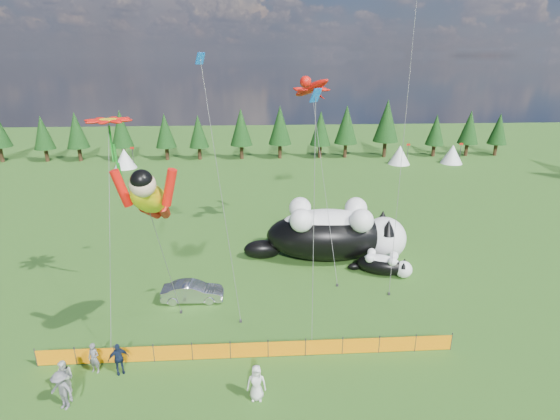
# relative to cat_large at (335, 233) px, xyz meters

# --- Properties ---
(ground) EXTENTS (160.00, 160.00, 0.00)m
(ground) POSITION_rel_cat_large_xyz_m (-6.64, -8.85, -2.19)
(ground) COLOR #0E370A
(ground) RESTS_ON ground
(safety_fence) EXTENTS (22.06, 0.06, 1.10)m
(safety_fence) POSITION_rel_cat_large_xyz_m (-6.64, -11.85, -1.69)
(safety_fence) COLOR #262626
(safety_fence) RESTS_ON ground
(tree_line) EXTENTS (90.00, 4.00, 8.00)m
(tree_line) POSITION_rel_cat_large_xyz_m (-6.64, 36.15, 1.81)
(tree_line) COLOR black
(tree_line) RESTS_ON ground
(festival_tents) EXTENTS (50.00, 3.20, 2.80)m
(festival_tents) POSITION_rel_cat_large_xyz_m (4.36, 31.15, -0.79)
(festival_tents) COLOR white
(festival_tents) RESTS_ON ground
(cat_large) EXTENTS (12.78, 5.11, 4.61)m
(cat_large) POSITION_rel_cat_large_xyz_m (0.00, 0.00, 0.00)
(cat_large) COLOR black
(cat_large) RESTS_ON ground
(cat_small) EXTENTS (4.47, 2.88, 1.69)m
(cat_small) POSITION_rel_cat_large_xyz_m (3.16, -2.93, -1.39)
(cat_small) COLOR black
(cat_small) RESTS_ON ground
(car) EXTENTS (4.01, 1.44, 1.31)m
(car) POSITION_rel_cat_large_xyz_m (-10.38, -5.82, -1.53)
(car) COLOR #BCBBC1
(car) RESTS_ON ground
(spectator_a) EXTENTS (0.69, 0.56, 1.65)m
(spectator_a) POSITION_rel_cat_large_xyz_m (-14.47, -12.45, -1.36)
(spectator_a) COLOR slate
(spectator_a) RESTS_ON ground
(spectator_b) EXTENTS (0.94, 0.69, 1.73)m
(spectator_b) POSITION_rel_cat_large_xyz_m (-15.36, -13.82, -1.33)
(spectator_b) COLOR silver
(spectator_b) RESTS_ON ground
(spectator_c) EXTENTS (1.14, 0.90, 1.73)m
(spectator_c) POSITION_rel_cat_large_xyz_m (-13.20, -12.62, -1.33)
(spectator_c) COLOR #141F38
(spectator_c) RESTS_ON ground
(spectator_d) EXTENTS (1.43, 1.14, 1.96)m
(spectator_d) POSITION_rel_cat_large_xyz_m (-15.07, -14.86, -1.21)
(spectator_d) COLOR slate
(spectator_d) RESTS_ON ground
(spectator_e) EXTENTS (0.93, 0.64, 1.83)m
(spectator_e) POSITION_rel_cat_large_xyz_m (-6.28, -14.82, -1.27)
(spectator_e) COLOR silver
(spectator_e) RESTS_ON ground
(superhero_kite) EXTENTS (4.32, 6.62, 11.40)m
(superhero_kite) POSITION_rel_cat_large_xyz_m (-11.10, -11.46, 6.75)
(superhero_kite) COLOR yellow
(superhero_kite) RESTS_ON ground
(gecko_kite) EXTENTS (5.74, 13.57, 16.21)m
(gecko_kite) POSITION_rel_cat_large_xyz_m (-1.36, 5.67, 10.54)
(gecko_kite) COLOR red
(gecko_kite) RESTS_ON ground
(flower_kite) EXTENTS (3.26, 7.75, 13.07)m
(flower_kite) POSITION_rel_cat_large_xyz_m (-14.53, -5.30, 9.37)
(flower_kite) COLOR red
(flower_kite) RESTS_ON ground
(diamond_kite_a) EXTENTS (2.47, 4.60, 15.99)m
(diamond_kite_a) POSITION_rel_cat_large_xyz_m (-9.05, -4.62, 12.01)
(diamond_kite_a) COLOR blue
(diamond_kite_a) RESTS_ON ground
(diamond_kite_c) EXTENTS (0.82, 1.04, 14.23)m
(diamond_kite_c) POSITION_rel_cat_large_xyz_m (-3.34, -11.21, 10.55)
(diamond_kite_c) COLOR blue
(diamond_kite_c) RESTS_ON ground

